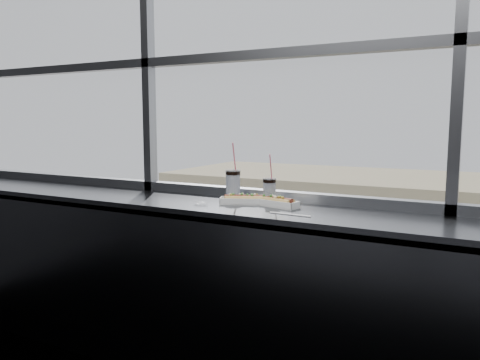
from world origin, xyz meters
The scene contains 18 objects.
wall_back_lower centered at (0.00, 1.50, 0.55)m, with size 6.00×6.00×0.00m, color black.
window_glass centered at (0.00, 1.52, 2.30)m, with size 6.00×6.00×0.00m, color silver.
window_mullions centered at (0.00, 1.50, 2.30)m, with size 6.00×0.08×2.40m, color gray, non-canonical shape.
counter centered at (0.00, 1.23, 1.07)m, with size 6.00×0.55×0.06m, color slate.
counter_fascia centered at (0.00, 0.97, 0.55)m, with size 6.00×0.04×1.04m, color slate.
hotdog_tray_left centered at (-0.12, 1.26, 1.13)m, with size 0.29×0.18×0.07m.
hotdog_tray_right centered at (0.08, 1.28, 1.13)m, with size 0.29×0.15×0.07m.
soda_cup_left centered at (-0.26, 1.38, 1.21)m, with size 0.10×0.10×0.36m.
soda_cup_right centered at (0.02, 1.33, 1.19)m, with size 0.08×0.08×0.30m.
loose_straw centered at (0.25, 1.08, 1.10)m, with size 0.01×0.01×0.23m, color white.
wrapper centered at (-0.33, 1.12, 1.11)m, with size 0.10×0.07×0.02m, color silver.
plaza_ground centered at (0.00, 45.00, -11.00)m, with size 120.00×120.00×0.00m, color #BCB5A8.
far_sidewalk centered at (0.00, 29.50, -10.98)m, with size 80.00×6.00×0.04m, color #BCB5A8.
far_building centered at (0.00, 39.50, -7.00)m, with size 50.00×14.00×8.00m, color tan.
car_far_a centered at (-9.30, 25.50, -9.79)m, with size 6.89×2.87×2.30m, color #2F2F2F.
car_near_a centered at (-13.12, 17.50, -9.92)m, with size 6.12×2.55×2.04m, color silver.
pedestrian_b centered at (0.45, 29.02, -10.03)m, with size 0.83×0.62×1.86m, color #66605B.
tree_left centered at (-9.90, 29.50, -8.07)m, with size 2.76×2.76×4.32m.
Camera 1 is at (1.15, -1.18, 1.59)m, focal length 35.00 mm.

